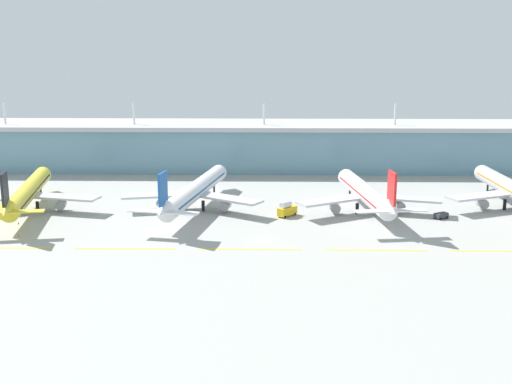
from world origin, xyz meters
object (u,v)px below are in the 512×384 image
pushback_tug (441,215)px  airliner_nearest (27,192)px  airliner_far_middle (366,194)px  safety_cone_left_wingtip (19,235)px  safety_cone_nose_front (18,223)px  fuel_truck (287,209)px  airliner_near_middle (195,191)px

pushback_tug → airliner_nearest: bearing=177.2°
airliner_far_middle → safety_cone_left_wingtip: 108.45m
pushback_tug → safety_cone_nose_front: (-132.44, -8.77, -0.75)m
fuel_truck → safety_cone_nose_front: fuel_truck is taller
airliner_far_middle → safety_cone_left_wingtip: bearing=-164.4°
pushback_tug → fuel_truck: fuel_truck is taller
fuel_truck → safety_cone_left_wingtip: size_ratio=10.17×
pushback_tug → safety_cone_nose_front: bearing=-176.2°
airliner_near_middle → safety_cone_nose_front: size_ratio=102.49×
airliner_nearest → safety_cone_nose_front: size_ratio=96.51×
airliner_nearest → pushback_tug: 135.08m
airliner_near_middle → safety_cone_nose_front: airliner_near_middle is taller
airliner_nearest → pushback_tug: bearing=-2.8°
safety_cone_left_wingtip → fuel_truck: bearing=17.0°
airliner_near_middle → airliner_far_middle: 56.65m
fuel_truck → safety_cone_nose_front: (-83.35, -10.80, -1.91)m
airliner_far_middle → fuel_truck: bearing=-168.9°
airliner_near_middle → fuel_truck: airliner_near_middle is taller
airliner_nearest → safety_cone_nose_front: bearing=-81.2°
airliner_near_middle → fuel_truck: (30.52, -7.74, -4.20)m
airliner_nearest → airliner_far_middle: 111.79m
safety_cone_nose_front → fuel_truck: bearing=7.4°
airliner_nearest → airliner_far_middle: bearing=0.3°
airliner_near_middle → safety_cone_left_wingtip: 57.58m
pushback_tug → safety_cone_nose_front: 132.74m
airliner_nearest → airliner_far_middle: size_ratio=1.10×
pushback_tug → safety_cone_nose_front: pushback_tug is taller
airliner_nearest → pushback_tug: (134.82, -6.61, -5.35)m
pushback_tug → safety_cone_left_wingtip: 129.20m
airliner_near_middle → pushback_tug: airliner_near_middle is taller
airliner_nearest → safety_cone_nose_front: airliner_nearest is taller
airliner_far_middle → fuel_truck: 26.90m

